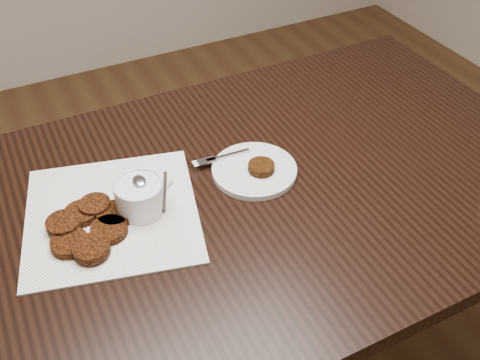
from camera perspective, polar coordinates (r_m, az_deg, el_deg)
name	(u,v)px	position (r m, az deg, el deg)	size (l,w,h in m)	color
table	(263,291)	(1.40, 2.48, -11.53)	(1.27, 0.82, 0.75)	black
napkin	(112,214)	(1.07, -13.30, -3.47)	(0.32, 0.32, 0.00)	white
sauce_ramekin	(138,183)	(1.02, -10.65, -0.35)	(0.13, 0.13, 0.13)	white
patty_cluster	(88,222)	(1.05, -15.68, -4.23)	(0.23, 0.23, 0.02)	#59240B
plate_with_patty	(254,168)	(1.13, 1.52, 1.30)	(0.18, 0.18, 0.03)	silver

